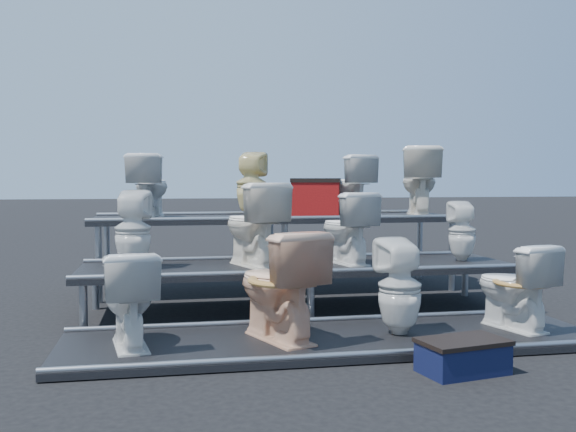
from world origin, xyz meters
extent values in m
plane|color=black|center=(0.00, 0.00, 0.00)|extent=(80.00, 80.00, 0.00)
cube|color=black|center=(0.00, -1.30, 0.03)|extent=(4.20, 1.20, 0.06)
cube|color=black|center=(0.00, 0.00, 0.23)|extent=(4.20, 1.20, 0.46)
cube|color=black|center=(0.00, 1.30, 0.43)|extent=(4.20, 1.20, 0.86)
imported|color=silver|center=(-1.56, -1.30, 0.42)|extent=(0.50, 0.75, 0.71)
imported|color=#E4B18D|center=(-0.44, -1.30, 0.48)|extent=(0.74, 0.95, 0.85)
imported|color=silver|center=(0.54, -1.30, 0.44)|extent=(0.38, 0.38, 0.76)
imported|color=silver|center=(1.53, -1.30, 0.41)|extent=(0.56, 0.77, 0.71)
imported|color=silver|center=(-1.59, 0.00, 0.83)|extent=(0.38, 0.38, 0.74)
imported|color=white|center=(-0.46, 0.00, 0.86)|extent=(0.67, 0.89, 0.80)
imported|color=silver|center=(0.47, 0.00, 0.81)|extent=(0.54, 0.77, 0.71)
imported|color=silver|center=(1.70, 0.00, 0.77)|extent=(0.31, 0.32, 0.61)
imported|color=silver|center=(-1.46, 1.30, 1.22)|extent=(0.52, 0.76, 0.72)
imported|color=beige|center=(-0.31, 1.30, 1.24)|extent=(0.45, 0.45, 0.76)
imported|color=silver|center=(0.87, 1.30, 1.22)|extent=(0.57, 0.79, 0.72)
imported|color=white|center=(1.77, 1.30, 1.27)|extent=(0.67, 0.91, 0.83)
cube|color=maroon|center=(0.48, 1.33, 1.06)|extent=(0.66, 0.59, 0.40)
cube|color=#0E1334|center=(0.65, -2.18, 0.10)|extent=(0.61, 0.43, 0.20)
camera|label=1|loc=(-1.28, -6.10, 1.28)|focal=40.00mm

